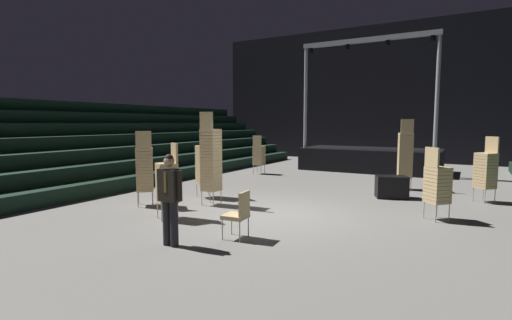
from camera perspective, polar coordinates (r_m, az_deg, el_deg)
name	(u,v)px	position (r m, az deg, el deg)	size (l,w,h in m)	color
ground_plane	(278,216)	(9.47, 3.33, -8.51)	(22.00, 30.00, 0.10)	slate
arena_end_wall	(392,93)	(23.65, 19.96, 9.54)	(22.00, 0.30, 8.00)	black
bleacher_bank_left	(91,141)	(15.51, -23.76, 2.63)	(5.25, 24.00, 3.15)	black
stage_riser	(370,157)	(18.65, 16.94, 0.40)	(6.20, 2.90, 5.96)	black
man_with_tie	(170,194)	(7.07, -12.99, -5.12)	(0.57, 0.24, 1.71)	black
chair_stack_front_left	(437,184)	(9.71, 25.83, -3.25)	(0.62, 0.62, 1.71)	#B2B5BA
chair_stack_front_right	(259,155)	(16.62, 0.45, 0.82)	(0.46, 0.46, 1.71)	#B2B5BA
chair_stack_mid_left	(145,168)	(10.68, -16.57, -1.24)	(0.62, 0.62, 2.05)	#B2B5BA
chair_stack_mid_right	(211,159)	(10.34, -6.87, 0.14)	(0.45, 0.45, 2.56)	#B2B5BA
chair_stack_mid_centre	(486,170)	(12.53, 31.53, -1.24)	(0.62, 0.62, 1.88)	#B2B5BA
chair_stack_rear_left	(167,181)	(9.07, -13.32, -3.16)	(0.60, 0.60, 1.79)	#B2B5BA
chair_stack_rear_right	(205,164)	(11.46, -7.78, -0.60)	(0.60, 0.60, 2.05)	#B2B5BA
chair_stack_rear_centre	(405,155)	(13.69, 21.73, 0.77)	(0.55, 0.55, 2.39)	#B2B5BA
equipment_road_case	(392,187)	(12.09, 19.90, -3.87)	(0.90, 0.60, 0.67)	black
loose_chair_near_man	(239,212)	(7.39, -2.66, -7.91)	(0.48, 0.48, 0.95)	#B2B5BA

